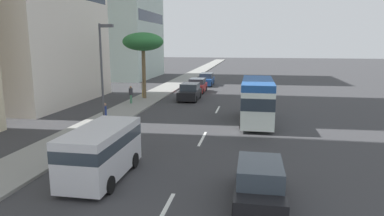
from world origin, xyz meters
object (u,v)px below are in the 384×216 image
at_px(car_fourth, 206,80).
at_px(car_fifth, 190,92).
at_px(minibus_second, 257,100).
at_px(car_lead, 259,184).
at_px(van_third, 101,149).
at_px(palm_tree, 143,42).
at_px(pedestrian_by_tree, 105,114).
at_px(car_sixth, 197,86).
at_px(pedestrian_near_lamp, 143,88).
at_px(street_lamp, 103,66).
at_px(pedestrian_mid_block, 131,94).

distance_m(car_fourth, car_fifth, 12.34).
bearing_deg(minibus_second, car_lead, 179.82).
xyz_separation_m(van_third, palm_tree, (20.62, 4.68, 4.58)).
distance_m(car_fourth, pedestrian_by_tree, 25.62).
height_order(van_third, car_sixth, van_third).
relative_size(minibus_second, car_sixth, 1.65).
distance_m(pedestrian_by_tree, palm_tree, 13.43).
xyz_separation_m(minibus_second, pedestrian_near_lamp, (9.40, 11.85, -0.68)).
bearing_deg(street_lamp, car_fifth, -12.91).
bearing_deg(pedestrian_near_lamp, street_lamp, 146.41).
relative_size(car_fourth, pedestrian_by_tree, 2.72).
bearing_deg(street_lamp, pedestrian_near_lamp, 7.95).
relative_size(car_lead, car_sixth, 1.02).
bearing_deg(car_fourth, van_third, -0.26).
distance_m(van_third, car_fourth, 33.50).
xyz_separation_m(van_third, car_sixth, (26.75, 0.06, -0.53)).
xyz_separation_m(car_fifth, street_lamp, (-13.79, 3.16, 3.60)).
bearing_deg(car_fifth, street_lamp, -12.91).
bearing_deg(van_third, car_sixth, -179.87).
xyz_separation_m(car_fourth, palm_tree, (-12.88, 4.84, 5.09)).
distance_m(car_fourth, car_sixth, 6.76).
distance_m(car_fifth, palm_tree, 6.97).
relative_size(car_lead, car_fifth, 1.01).
relative_size(car_fifth, pedestrian_by_tree, 2.55).
bearing_deg(palm_tree, street_lamp, -173.22).
bearing_deg(car_lead, pedestrian_mid_block, 32.13).
bearing_deg(pedestrian_near_lamp, pedestrian_by_tree, 145.31).
xyz_separation_m(car_fifth, car_sixth, (5.58, 0.11, -0.03)).
bearing_deg(car_lead, car_sixth, 13.65).
relative_size(minibus_second, palm_tree, 1.04).
relative_size(minibus_second, van_third, 1.45).
xyz_separation_m(van_third, car_fourth, (33.50, -0.15, -0.50)).
height_order(car_lead, palm_tree, palm_tree).
bearing_deg(street_lamp, palm_tree, 6.78).
distance_m(car_fifth, pedestrian_by_tree, 13.49).
distance_m(minibus_second, car_fifth, 11.52).
xyz_separation_m(car_fifth, palm_tree, (-0.55, 4.74, 5.09)).
relative_size(car_lead, street_lamp, 0.63).
height_order(pedestrian_by_tree, street_lamp, street_lamp).
bearing_deg(pedestrian_mid_block, pedestrian_by_tree, 29.52).
relative_size(van_third, palm_tree, 0.72).
bearing_deg(minibus_second, street_lamp, 114.39).
xyz_separation_m(car_lead, pedestrian_by_tree, (9.46, 10.23, 0.29)).
bearing_deg(car_fifth, car_sixth, -178.85).
bearing_deg(car_lead, van_third, 78.93).
bearing_deg(pedestrian_near_lamp, car_fourth, -64.59).
bearing_deg(street_lamp, car_sixth, -8.95).
bearing_deg(pedestrian_by_tree, car_fifth, 138.60).
bearing_deg(pedestrian_mid_block, car_lead, 52.39).
relative_size(car_fourth, pedestrian_near_lamp, 2.74).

